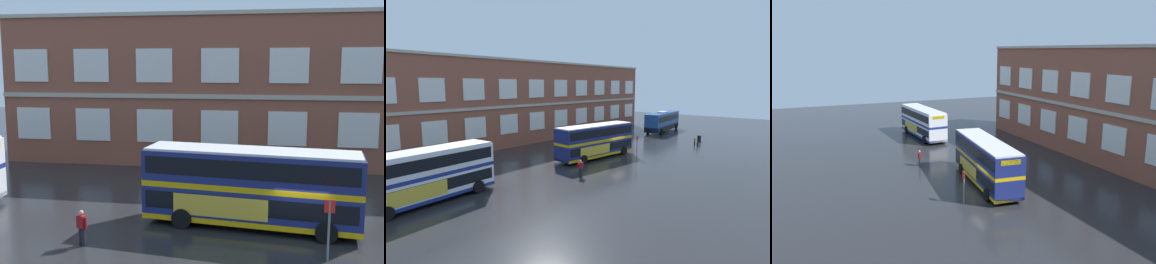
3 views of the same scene
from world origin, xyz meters
TOP-DOWN VIEW (x-y plane):
  - ground_plane at (0.00, 2.00)m, footprint 120.00×120.00m
  - brick_terminal_building at (2.54, 17.98)m, footprint 52.99×8.19m
  - double_decker_middle at (-2.44, 1.02)m, footprint 11.23×3.90m
  - waiting_passenger at (-10.01, -2.86)m, footprint 0.63×0.37m
  - bus_stand_flag at (1.05, -2.72)m, footprint 0.44×0.10m

SIDE VIEW (x-z plane):
  - ground_plane at x=0.00m, z-range 0.00..0.00m
  - waiting_passenger at x=-10.01m, z-range 0.08..1.78m
  - bus_stand_flag at x=1.05m, z-range 0.29..2.99m
  - double_decker_middle at x=-2.44m, z-range 0.11..4.18m
  - brick_terminal_building at x=2.54m, z-range -0.15..12.35m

